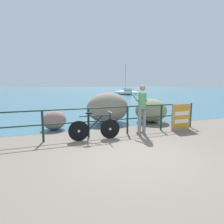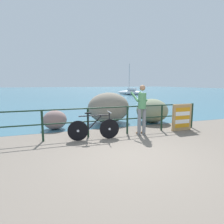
% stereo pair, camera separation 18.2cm
% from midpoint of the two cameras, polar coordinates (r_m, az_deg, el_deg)
% --- Properties ---
extents(ground_plane, '(120.00, 120.00, 0.10)m').
position_cam_midpoint_polar(ground_plane, '(24.35, -14.12, 3.86)').
color(ground_plane, '#6B6056').
extents(sea_surface, '(120.00, 90.00, 0.01)m').
position_cam_midpoint_polar(sea_surface, '(52.38, -16.93, 6.19)').
color(sea_surface, '#38667A').
rests_on(sea_surface, ground_plane).
extents(promenade_railing, '(7.39, 0.07, 1.02)m').
position_cam_midpoint_polar(promenade_railing, '(6.73, -0.32, -1.70)').
color(promenade_railing, black).
rests_on(promenade_railing, ground_plane).
extents(bicycle, '(1.70, 0.48, 0.92)m').
position_cam_midpoint_polar(bicycle, '(6.28, -4.53, -4.79)').
color(bicycle, black).
rests_on(bicycle, ground_plane).
extents(person_at_railing, '(0.46, 0.65, 1.78)m').
position_cam_midpoint_polar(person_at_railing, '(6.89, 9.61, 1.40)').
color(person_at_railing, slate).
rests_on(person_at_railing, ground_plane).
extents(folded_deckchair_stack, '(0.84, 0.10, 1.04)m').
position_cam_midpoint_polar(folded_deckchair_stack, '(7.98, 20.74, -1.50)').
color(folded_deckchair_stack, tan).
rests_on(folded_deckchair_stack, ground_plane).
extents(breakwater_boulder_main, '(1.97, 1.42, 1.42)m').
position_cam_midpoint_polar(breakwater_boulder_main, '(8.93, -0.41, 1.30)').
color(breakwater_boulder_main, gray).
rests_on(breakwater_boulder_main, ground).
extents(breakwater_boulder_left, '(0.93, 0.78, 0.76)m').
position_cam_midpoint_polar(breakwater_boulder_left, '(8.00, -16.05, -2.27)').
color(breakwater_boulder_left, gray).
rests_on(breakwater_boulder_left, ground).
extents(breakwater_boulder_right, '(1.45, 1.56, 1.11)m').
position_cam_midpoint_polar(breakwater_boulder_right, '(9.28, 12.42, 0.42)').
color(breakwater_boulder_right, gray).
rests_on(breakwater_boulder_right, ground).
extents(sailboat, '(3.78, 4.24, 4.90)m').
position_cam_midpoint_polar(sailboat, '(30.96, 5.66, 5.90)').
color(sailboat, white).
rests_on(sailboat, sea_surface).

